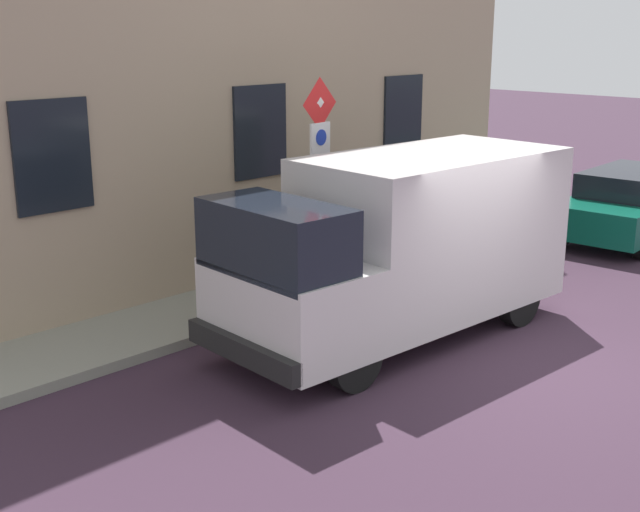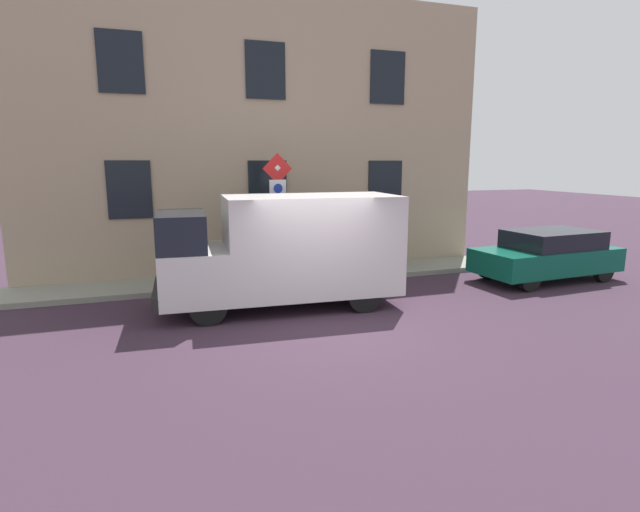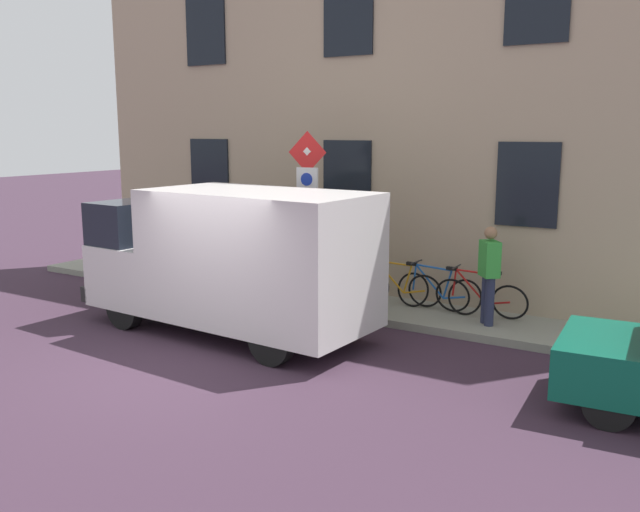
% 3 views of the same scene
% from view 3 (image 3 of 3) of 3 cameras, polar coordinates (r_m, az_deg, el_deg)
% --- Properties ---
extents(ground_plane, '(80.00, 80.00, 0.00)m').
position_cam_3_polar(ground_plane, '(10.56, -11.12, -8.87)').
color(ground_plane, '#362433').
extents(sidewalk_slab, '(1.64, 15.33, 0.14)m').
position_cam_3_polar(sidewalk_slab, '(13.70, 0.58, -3.83)').
color(sidewalk_slab, gray).
rests_on(sidewalk_slab, ground_plane).
extents(building_facade, '(0.75, 13.33, 7.87)m').
position_cam_3_polar(building_facade, '(14.29, 3.07, 12.40)').
color(building_facade, tan).
rests_on(building_facade, ground_plane).
extents(sign_post_stacked, '(0.17, 0.56, 3.19)m').
position_cam_3_polar(sign_post_stacked, '(12.84, -1.05, 4.92)').
color(sign_post_stacked, '#474C47').
rests_on(sign_post_stacked, sidewalk_slab).
extents(delivery_van, '(2.29, 5.43, 2.50)m').
position_cam_3_polar(delivery_van, '(11.62, -7.48, -0.15)').
color(delivery_van, silver).
rests_on(delivery_van, ground_plane).
extents(bicycle_red, '(0.46, 1.72, 0.89)m').
position_cam_3_polar(bicycle_red, '(12.60, 13.34, -3.34)').
color(bicycle_red, black).
rests_on(bicycle_red, sidewalk_slab).
extents(bicycle_blue, '(0.46, 1.72, 0.89)m').
position_cam_3_polar(bicycle_blue, '(12.86, 9.90, -2.92)').
color(bicycle_blue, black).
rests_on(bicycle_blue, sidewalk_slab).
extents(bicycle_orange, '(0.46, 1.72, 0.89)m').
position_cam_3_polar(bicycle_orange, '(13.17, 6.62, -2.52)').
color(bicycle_orange, black).
rests_on(bicycle_orange, sidewalk_slab).
extents(pedestrian, '(0.47, 0.45, 1.72)m').
position_cam_3_polar(pedestrian, '(12.01, 14.03, -1.31)').
color(pedestrian, '#262B47').
rests_on(pedestrian, sidewalk_slab).
extents(litter_bin, '(0.44, 0.44, 0.90)m').
position_cam_3_polar(litter_bin, '(13.21, -0.61, -2.05)').
color(litter_bin, '#2D5133').
rests_on(litter_bin, sidewalk_slab).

